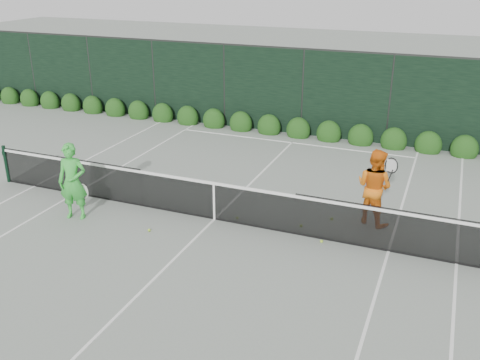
% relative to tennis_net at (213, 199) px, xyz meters
% --- Properties ---
extents(ground, '(80.00, 80.00, 0.00)m').
position_rel_tennis_net_xyz_m(ground, '(0.02, 0.00, -0.53)').
color(ground, gray).
rests_on(ground, ground).
extents(tennis_net, '(12.90, 0.10, 1.07)m').
position_rel_tennis_net_xyz_m(tennis_net, '(0.00, 0.00, 0.00)').
color(tennis_net, black).
rests_on(tennis_net, ground).
extents(player_woman, '(0.78, 0.62, 1.88)m').
position_rel_tennis_net_xyz_m(player_woman, '(-3.14, -1.14, 0.41)').
color(player_woman, green).
rests_on(player_woman, ground).
extents(player_man, '(1.10, 1.00, 1.84)m').
position_rel_tennis_net_xyz_m(player_man, '(3.55, 1.27, 0.39)').
color(player_man, orange).
rests_on(player_man, ground).
extents(court_lines, '(11.03, 23.83, 0.01)m').
position_rel_tennis_net_xyz_m(court_lines, '(0.02, 0.00, -0.53)').
color(court_lines, white).
rests_on(court_lines, ground).
extents(windscreen_fence, '(32.00, 21.07, 3.06)m').
position_rel_tennis_net_xyz_m(windscreen_fence, '(0.02, -2.71, 0.98)').
color(windscreen_fence, black).
rests_on(windscreen_fence, ground).
extents(hedge_row, '(31.66, 0.65, 0.94)m').
position_rel_tennis_net_xyz_m(hedge_row, '(0.02, 7.15, -0.30)').
color(hedge_row, '#15370F').
rests_on(hedge_row, ground).
extents(tennis_balls, '(3.89, 2.23, 0.07)m').
position_rel_tennis_net_xyz_m(tennis_balls, '(1.37, 0.07, -0.50)').
color(tennis_balls, '#AAD72F').
rests_on(tennis_balls, ground).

